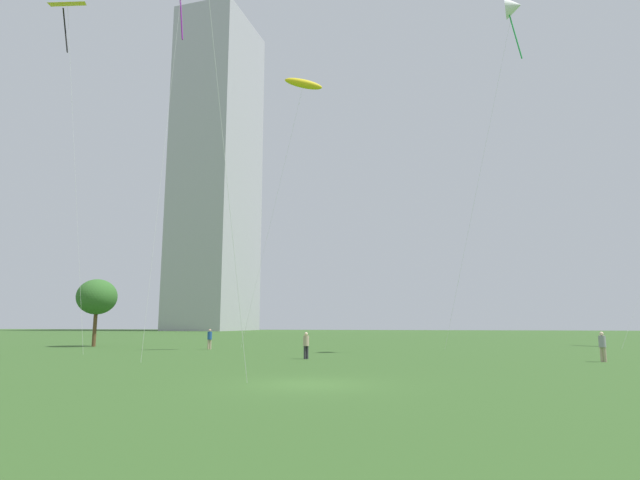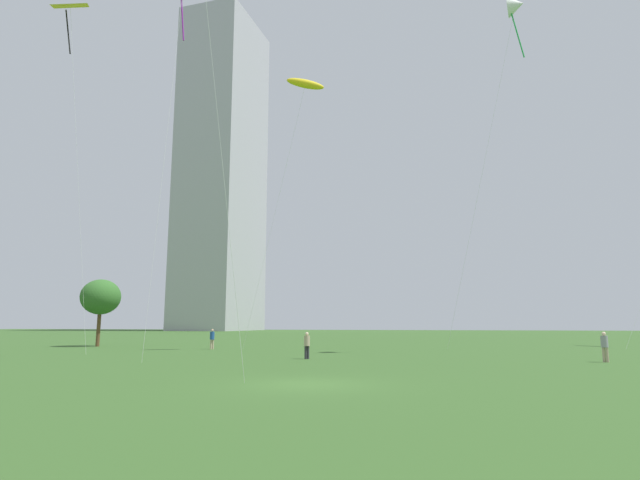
{
  "view_description": "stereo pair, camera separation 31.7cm",
  "coord_description": "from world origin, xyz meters",
  "px_view_note": "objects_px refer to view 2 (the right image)",
  "views": [
    {
      "loc": [
        3.91,
        -17.71,
        2.09
      ],
      "look_at": [
        -1.26,
        8.42,
        6.43
      ],
      "focal_mm": 28.63,
      "sensor_mm": 36.0,
      "label": 1
    },
    {
      "loc": [
        4.22,
        -17.65,
        2.09
      ],
      "look_at": [
        -1.26,
        8.42,
        6.43
      ],
      "focal_mm": 28.63,
      "sensor_mm": 36.0,
      "label": 2
    }
  ],
  "objects_px": {
    "kite_flying_5": "(305,84)",
    "person_standing_0": "(212,338)",
    "park_tree_0": "(101,297)",
    "person_standing_2": "(307,343)",
    "kite_flying_0": "(70,8)",
    "person_standing_1": "(605,345)",
    "distant_highrise_0": "(222,171)",
    "kite_flying_2": "(515,6)"
  },
  "relations": [
    {
      "from": "person_standing_0",
      "to": "kite_flying_5",
      "type": "bearing_deg",
      "value": -44.09
    },
    {
      "from": "distant_highrise_0",
      "to": "person_standing_2",
      "type": "bearing_deg",
      "value": -59.11
    },
    {
      "from": "person_standing_1",
      "to": "kite_flying_2",
      "type": "bearing_deg",
      "value": -39.8
    },
    {
      "from": "person_standing_0",
      "to": "distant_highrise_0",
      "type": "xyz_separation_m",
      "value": [
        -41.9,
        99.13,
        46.34
      ]
    },
    {
      "from": "person_standing_0",
      "to": "kite_flying_2",
      "type": "height_order",
      "value": "kite_flying_2"
    },
    {
      "from": "person_standing_1",
      "to": "kite_flying_2",
      "type": "xyz_separation_m",
      "value": [
        -2.18,
        6.2,
        24.5
      ]
    },
    {
      "from": "kite_flying_2",
      "to": "park_tree_0",
      "type": "relative_size",
      "value": 4.34
    },
    {
      "from": "kite_flying_0",
      "to": "kite_flying_2",
      "type": "distance_m",
      "value": 33.52
    },
    {
      "from": "person_standing_0",
      "to": "kite_flying_5",
      "type": "distance_m",
      "value": 22.05
    },
    {
      "from": "kite_flying_5",
      "to": "person_standing_0",
      "type": "bearing_deg",
      "value": 172.42
    },
    {
      "from": "person_standing_2",
      "to": "park_tree_0",
      "type": "bearing_deg",
      "value": 113.53
    },
    {
      "from": "distant_highrise_0",
      "to": "kite_flying_5",
      "type": "bearing_deg",
      "value": -58.28
    },
    {
      "from": "park_tree_0",
      "to": "distant_highrise_0",
      "type": "xyz_separation_m",
      "value": [
        -29.71,
        96.56,
        42.84
      ]
    },
    {
      "from": "kite_flying_2",
      "to": "kite_flying_5",
      "type": "distance_m",
      "value": 16.9
    },
    {
      "from": "kite_flying_2",
      "to": "kite_flying_5",
      "type": "height_order",
      "value": "kite_flying_2"
    },
    {
      "from": "kite_flying_0",
      "to": "person_standing_0",
      "type": "bearing_deg",
      "value": 45.06
    },
    {
      "from": "kite_flying_2",
      "to": "kite_flying_5",
      "type": "bearing_deg",
      "value": 175.65
    },
    {
      "from": "kite_flying_2",
      "to": "person_standing_0",
      "type": "bearing_deg",
      "value": 174.6
    },
    {
      "from": "park_tree_0",
      "to": "person_standing_1",
      "type": "bearing_deg",
      "value": -15.97
    },
    {
      "from": "person_standing_1",
      "to": "park_tree_0",
      "type": "bearing_deg",
      "value": 14.84
    },
    {
      "from": "kite_flying_2",
      "to": "distant_highrise_0",
      "type": "distance_m",
      "value": 123.07
    },
    {
      "from": "person_standing_2",
      "to": "distant_highrise_0",
      "type": "xyz_separation_m",
      "value": [
        -52.0,
        108.52,
        46.37
      ]
    },
    {
      "from": "person_standing_2",
      "to": "distant_highrise_0",
      "type": "height_order",
      "value": "distant_highrise_0"
    },
    {
      "from": "person_standing_0",
      "to": "person_standing_1",
      "type": "bearing_deg",
      "value": -54.31
    },
    {
      "from": "kite_flying_0",
      "to": "kite_flying_5",
      "type": "height_order",
      "value": "kite_flying_0"
    },
    {
      "from": "person_standing_2",
      "to": "person_standing_1",
      "type": "bearing_deg",
      "value": -35.14
    },
    {
      "from": "person_standing_0",
      "to": "distant_highrise_0",
      "type": "relative_size",
      "value": 0.02
    },
    {
      "from": "person_standing_1",
      "to": "person_standing_2",
      "type": "distance_m",
      "value": 16.4
    },
    {
      "from": "person_standing_2",
      "to": "kite_flying_5",
      "type": "xyz_separation_m",
      "value": [
        -2.19,
        8.34,
        20.59
      ]
    },
    {
      "from": "kite_flying_2",
      "to": "park_tree_0",
      "type": "xyz_separation_m",
      "value": [
        -36.48,
        4.87,
        -21.0
      ]
    },
    {
      "from": "person_standing_1",
      "to": "person_standing_0",
      "type": "bearing_deg",
      "value": 13.02
    },
    {
      "from": "person_standing_2",
      "to": "kite_flying_0",
      "type": "bearing_deg",
      "value": 139.46
    },
    {
      "from": "person_standing_2",
      "to": "park_tree_0",
      "type": "relative_size",
      "value": 0.26
    },
    {
      "from": "person_standing_0",
      "to": "distant_highrise_0",
      "type": "distance_m",
      "value": 117.18
    },
    {
      "from": "kite_flying_0",
      "to": "distant_highrise_0",
      "type": "bearing_deg",
      "value": 107.16
    },
    {
      "from": "person_standing_0",
      "to": "person_standing_1",
      "type": "distance_m",
      "value": 27.81
    },
    {
      "from": "kite_flying_2",
      "to": "kite_flying_0",
      "type": "bearing_deg",
      "value": -169.1
    },
    {
      "from": "kite_flying_5",
      "to": "park_tree_0",
      "type": "relative_size",
      "value": 3.64
    },
    {
      "from": "kite_flying_5",
      "to": "distant_highrise_0",
      "type": "height_order",
      "value": "distant_highrise_0"
    },
    {
      "from": "kite_flying_0",
      "to": "distant_highrise_0",
      "type": "xyz_separation_m",
      "value": [
        -33.27,
        107.77,
        21.6
      ]
    },
    {
      "from": "person_standing_0",
      "to": "kite_flying_5",
      "type": "height_order",
      "value": "kite_flying_5"
    },
    {
      "from": "kite_flying_0",
      "to": "person_standing_2",
      "type": "bearing_deg",
      "value": -2.29
    }
  ]
}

